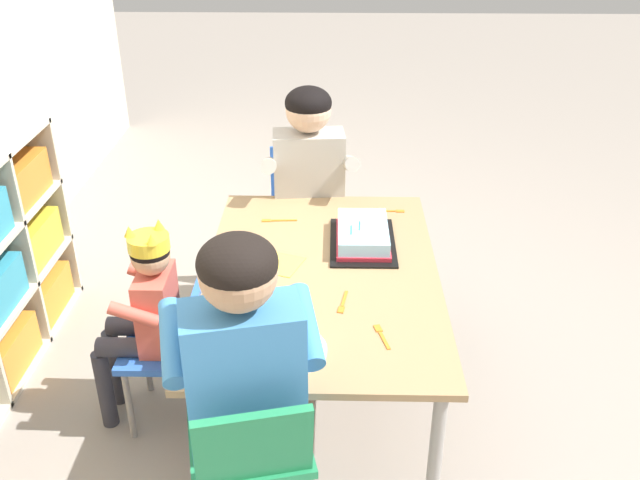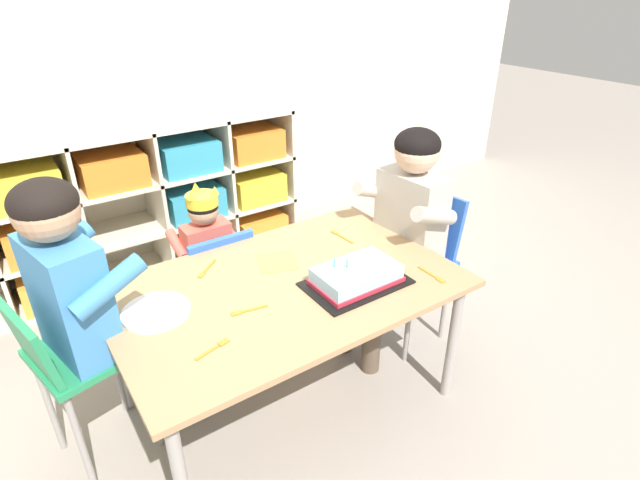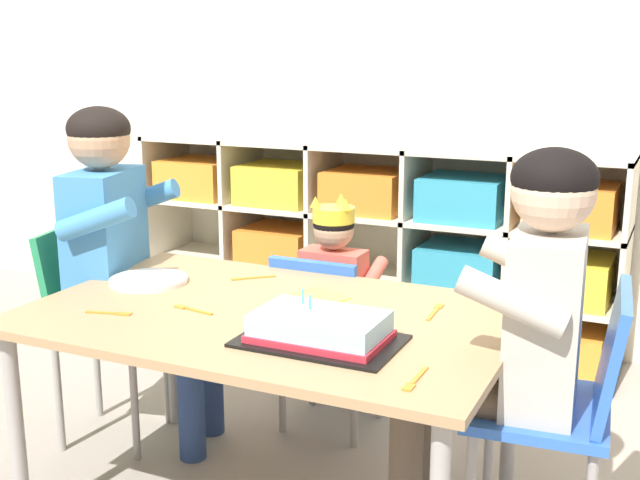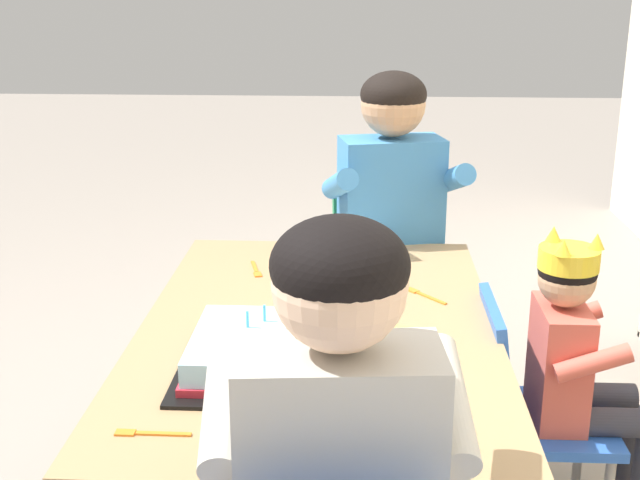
% 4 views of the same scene
% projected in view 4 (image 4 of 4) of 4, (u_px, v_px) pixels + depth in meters
% --- Properties ---
extents(activity_table, '(1.26, 0.82, 0.58)m').
position_uv_depth(activity_table, '(318.00, 347.00, 1.94)').
color(activity_table, '#A37F56').
rests_on(activity_table, ground).
extents(classroom_chair_blue, '(0.32, 0.32, 0.62)m').
position_uv_depth(classroom_chair_blue, '(528.00, 406.00, 2.03)').
color(classroom_chair_blue, blue).
rests_on(classroom_chair_blue, ground).
extents(child_with_crown, '(0.30, 0.31, 0.79)m').
position_uv_depth(child_with_crown, '(577.00, 357.00, 1.99)').
color(child_with_crown, '#D15647').
rests_on(child_with_crown, ground).
extents(classroom_chair_adult_side, '(0.40, 0.38, 0.70)m').
position_uv_depth(classroom_chair_adult_side, '(385.00, 273.00, 2.65)').
color(classroom_chair_adult_side, '#238451').
rests_on(classroom_chair_adult_side, ground).
extents(adult_helper_seated, '(0.47, 0.45, 1.09)m').
position_uv_depth(adult_helper_seated, '(396.00, 213.00, 2.48)').
color(adult_helper_seated, '#3D7FBC').
rests_on(adult_helper_seated, ground).
extents(guest_at_table_side, '(0.45, 0.42, 1.04)m').
position_uv_depth(guest_at_table_side, '(336.00, 453.00, 1.30)').
color(guest_at_table_side, '#B2ADA3').
rests_on(guest_at_table_side, ground).
extents(birthday_cake_on_tray, '(0.38, 0.24, 0.11)m').
position_uv_depth(birthday_cake_on_tray, '(239.00, 352.00, 1.72)').
color(birthday_cake_on_tray, black).
rests_on(birthday_cake_on_tray, activity_table).
extents(paper_plate_stack, '(0.23, 0.23, 0.01)m').
position_uv_depth(paper_plate_stack, '(358.00, 259.00, 2.35)').
color(paper_plate_stack, white).
rests_on(paper_plate_stack, activity_table).
extents(paper_napkin_square, '(0.19, 0.19, 0.00)m').
position_uv_depth(paper_napkin_square, '(385.00, 337.00, 1.86)').
color(paper_napkin_square, '#F4DB4C').
rests_on(paper_napkin_square, activity_table).
extents(fork_near_cake_tray, '(0.02, 0.14, 0.00)m').
position_uv_depth(fork_near_cake_tray, '(407.00, 413.00, 1.54)').
color(fork_near_cake_tray, orange).
rests_on(fork_near_cake_tray, activity_table).
extents(fork_scattered_mid_table, '(0.12, 0.05, 0.00)m').
position_uv_depth(fork_scattered_mid_table, '(256.00, 270.00, 2.28)').
color(fork_scattered_mid_table, orange).
rests_on(fork_scattered_mid_table, activity_table).
extents(fork_near_child_seat, '(0.11, 0.10, 0.00)m').
position_uv_depth(fork_near_child_seat, '(423.00, 295.00, 2.10)').
color(fork_near_child_seat, orange).
rests_on(fork_near_child_seat, activity_table).
extents(fork_beside_plate_stack, '(0.13, 0.04, 0.00)m').
position_uv_depth(fork_beside_plate_stack, '(293.00, 293.00, 2.11)').
color(fork_beside_plate_stack, orange).
rests_on(fork_beside_plate_stack, activity_table).
extents(fork_at_table_front_edge, '(0.02, 0.13, 0.00)m').
position_uv_depth(fork_at_table_front_edge, '(148.00, 433.00, 1.47)').
color(fork_at_table_front_edge, orange).
rests_on(fork_at_table_front_edge, activity_table).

